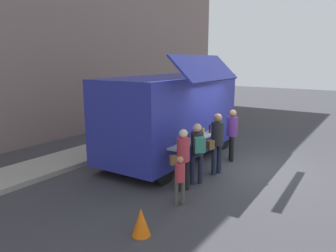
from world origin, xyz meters
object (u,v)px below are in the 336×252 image
object	(u,v)px
customer_mid_with_backpack	(197,148)
child_near_queue	(180,176)
traffic_cone_orange	(141,222)
trash_bin	(177,120)
customer_extra_browsing	(232,130)
customer_front_ordering	(217,139)
food_truck_main	(172,114)
customer_rear_waiting	(183,155)

from	to	relation	value
customer_mid_with_backpack	child_near_queue	distance (m)	1.36
child_near_queue	traffic_cone_orange	bearing A→B (deg)	146.73
trash_bin	customer_extra_browsing	xyz separation A→B (m)	(-3.11, -4.09, 0.59)
traffic_cone_orange	customer_front_ordering	xyz separation A→B (m)	(3.81, 0.26, 0.79)
customer_extra_browsing	food_truck_main	bearing A→B (deg)	-3.08
customer_front_ordering	customer_rear_waiting	distance (m)	1.58
traffic_cone_orange	customer_rear_waiting	world-z (taller)	customer_rear_waiting
child_near_queue	trash_bin	bearing A→B (deg)	-3.75
trash_bin	customer_rear_waiting	bearing A→B (deg)	-146.65
traffic_cone_orange	trash_bin	size ratio (longest dim) A/B	0.64
trash_bin	customer_mid_with_backpack	bearing A→B (deg)	-143.36
food_truck_main	customer_mid_with_backpack	size ratio (longest dim) A/B	3.36
customer_rear_waiting	customer_extra_browsing	distance (m)	3.01
customer_mid_with_backpack	customer_front_ordering	bearing A→B (deg)	-49.36
customer_front_ordering	customer_extra_browsing	world-z (taller)	customer_front_ordering
food_truck_main	customer_extra_browsing	xyz separation A→B (m)	(0.89, -1.77, -0.49)
food_truck_main	customer_front_ordering	xyz separation A→B (m)	(-0.56, -1.90, -0.45)
customer_mid_with_backpack	child_near_queue	world-z (taller)	customer_mid_with_backpack
customer_mid_with_backpack	customer_rear_waiting	distance (m)	0.58
trash_bin	child_near_queue	bearing A→B (deg)	-147.27
food_truck_main	child_near_queue	distance (m)	3.62
customer_mid_with_backpack	customer_extra_browsing	xyz separation A→B (m)	(2.44, 0.04, 0.01)
customer_mid_with_backpack	customer_rear_waiting	bearing A→B (deg)	125.62
trash_bin	child_near_queue	world-z (taller)	child_near_queue
traffic_cone_orange	customer_front_ordering	world-z (taller)	customer_front_ordering
trash_bin	customer_front_ordering	distance (m)	6.25
traffic_cone_orange	child_near_queue	world-z (taller)	child_near_queue
customer_front_ordering	customer_rear_waiting	size ratio (longest dim) A/B	1.12
food_truck_main	customer_rear_waiting	size ratio (longest dim) A/B	3.46
customer_rear_waiting	child_near_queue	distance (m)	0.85
food_truck_main	traffic_cone_orange	xyz separation A→B (m)	(-4.36, -2.16, -1.24)
food_truck_main	customer_rear_waiting	bearing A→B (deg)	-142.72
trash_bin	customer_rear_waiting	distance (m)	7.35
customer_front_ordering	customer_mid_with_backpack	world-z (taller)	customer_front_ordering
food_truck_main	customer_extra_browsing	bearing A→B (deg)	-64.84
food_truck_main	child_near_queue	size ratio (longest dim) A/B	4.81
trash_bin	customer_extra_browsing	bearing A→B (deg)	-127.26
trash_bin	customer_rear_waiting	size ratio (longest dim) A/B	0.54
food_truck_main	customer_rear_waiting	world-z (taller)	food_truck_main
customer_extra_browsing	customer_front_ordering	bearing A→B (deg)	65.50
customer_front_ordering	customer_mid_with_backpack	bearing A→B (deg)	99.91
traffic_cone_orange	child_near_queue	distance (m)	1.58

